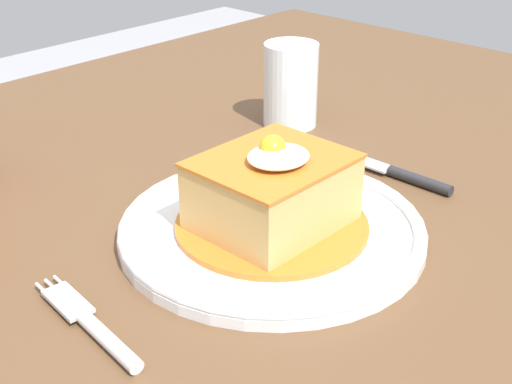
# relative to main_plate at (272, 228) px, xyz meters

# --- Properties ---
(dining_table) EXTENTS (1.43, 0.91, 0.75)m
(dining_table) POSITION_rel_main_plate_xyz_m (0.01, 0.14, -0.11)
(dining_table) COLOR brown
(dining_table) RESTS_ON ground_plane
(main_plate) EXTENTS (0.28, 0.28, 0.02)m
(main_plate) POSITION_rel_main_plate_xyz_m (0.00, 0.00, 0.00)
(main_plate) COLOR white
(main_plate) RESTS_ON dining_table
(sandwich_meal) EXTENTS (0.18, 0.18, 0.09)m
(sandwich_meal) POSITION_rel_main_plate_xyz_m (-0.00, -0.00, 0.03)
(sandwich_meal) COLOR #C66B23
(sandwich_meal) RESTS_ON main_plate
(fork) EXTENTS (0.03, 0.14, 0.01)m
(fork) POSITION_rel_main_plate_xyz_m (-0.20, 0.00, -0.00)
(fork) COLOR silver
(fork) RESTS_ON dining_table
(knife) EXTENTS (0.02, 0.17, 0.01)m
(knife) POSITION_rel_main_plate_xyz_m (0.19, -0.02, -0.00)
(knife) COLOR #262628
(knife) RESTS_ON dining_table
(drinking_glass) EXTENTS (0.07, 0.07, 0.10)m
(drinking_glass) POSITION_rel_main_plate_xyz_m (0.23, 0.17, 0.04)
(drinking_glass) COLOR silver
(drinking_glass) RESTS_ON dining_table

